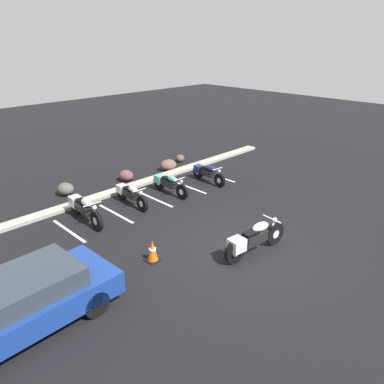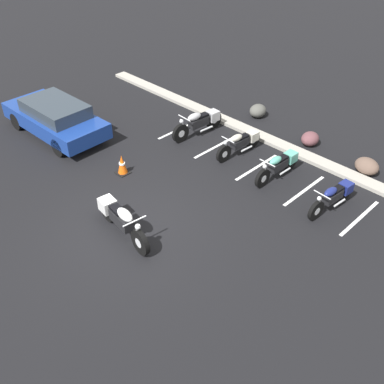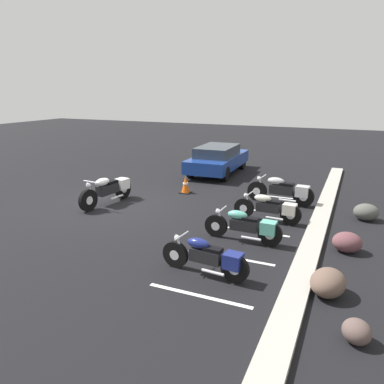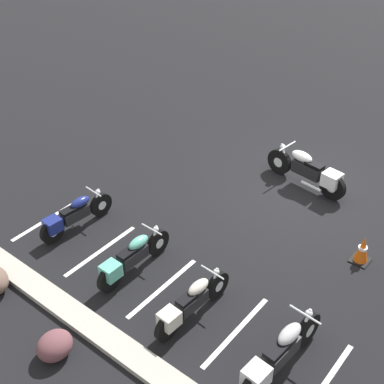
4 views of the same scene
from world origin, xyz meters
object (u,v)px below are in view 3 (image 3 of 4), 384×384
Objects in this scene: landscape_rock_1 at (357,331)px; landscape_rock_2 at (328,283)px; parked_bike_1 at (270,208)px; motorcycle_white_featured at (109,189)px; landscape_rock_0 at (366,212)px; car_blue at (218,159)px; parked_bike_0 at (283,190)px; traffic_cone at (186,185)px; parked_bike_2 at (246,226)px; parked_bike_3 at (208,257)px; landscape_rock_3 at (347,242)px.

landscape_rock_2 reaches higher than landscape_rock_1.
parked_bike_1 is 4.35× the size of landscape_rock_1.
motorcycle_white_featured reaches higher than landscape_rock_0.
car_blue is at bearing -148.71° from landscape_rock_2.
landscape_rock_1 is at bearing 113.79° from parked_bike_0.
parked_bike_0 reaches higher than traffic_cone.
parked_bike_2 is 4.40× the size of landscape_rock_1.
motorcycle_white_featured is 5.43m from parked_bike_1.
parked_bike_1 is at bearing -95.92° from parked_bike_2.
parked_bike_3 is at bearing 89.85° from parked_bike_0.
landscape_rock_3 is (2.66, -0.42, -0.01)m from landscape_rock_0.
parked_bike_1 is at bearing -153.57° from landscape_rock_1.
traffic_cone is at bearing 179.69° from car_blue.
parked_bike_2 reaches higher than parked_bike_3.
motorcycle_white_featured is 0.55× the size of car_blue.
car_blue is 10.81m from landscape_rock_2.
parked_bike_1 is 2.83× the size of landscape_rock_0.
parked_bike_0 is 3.35× the size of landscape_rock_3.
landscape_rock_3 is at bearing 151.39° from parked_bike_1.
parked_bike_2 is (3.70, -0.22, -0.05)m from parked_bike_0.
parked_bike_0 is 5.21m from car_blue.
parked_bike_2 is 8.14m from car_blue.
parked_bike_1 is 4.10m from landscape_rock_2.
parked_bike_1 is (-0.41, 5.41, -0.08)m from motorcycle_white_featured.
parked_bike_1 is 1.01× the size of parked_bike_3.
parked_bike_0 is 5.89m from landscape_rock_2.
parked_bike_0 is at bearing -136.31° from car_blue.
landscape_rock_1 is at bearing 67.16° from motorcycle_white_featured.
parked_bike_3 is at bearing 29.16° from traffic_cone.
landscape_rock_1 is at bearing 164.13° from parked_bike_3.
parked_bike_0 is at bearing -92.29° from parked_bike_2.
landscape_rock_0 is (-1.70, 7.99, -0.25)m from motorcycle_white_featured.
parked_bike_2 is 2.57× the size of landscape_rock_2.
landscape_rock_3 is at bearing -141.59° from car_blue.
traffic_cone is at bearing -138.25° from landscape_rock_1.
traffic_cone is (-6.77, -6.04, 0.12)m from landscape_rock_1.
motorcycle_white_featured is 1.16× the size of parked_bike_2.
landscape_rock_3 is (-2.46, 2.59, -0.17)m from parked_bike_3.
traffic_cone is (-2.28, 1.80, -0.19)m from motorcycle_white_featured.
parked_bike_1 is (1.94, -0.00, -0.06)m from parked_bike_0.
motorcycle_white_featured is at bearing 27.65° from parked_bike_0.
car_blue is at bearing -178.61° from traffic_cone.
landscape_rock_0 is 1.05× the size of landscape_rock_3.
motorcycle_white_featured is at bearing -13.37° from parked_bike_2.
traffic_cone is at bearing -45.76° from parked_bike_2.
parked_bike_2 reaches higher than traffic_cone.
parked_bike_1 is 0.99× the size of parked_bike_2.
car_blue is at bearing 171.00° from motorcycle_white_featured.
landscape_rock_2 is 2.28m from landscape_rock_3.
landscape_rock_1 is at bearing 4.46° from landscape_rock_3.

